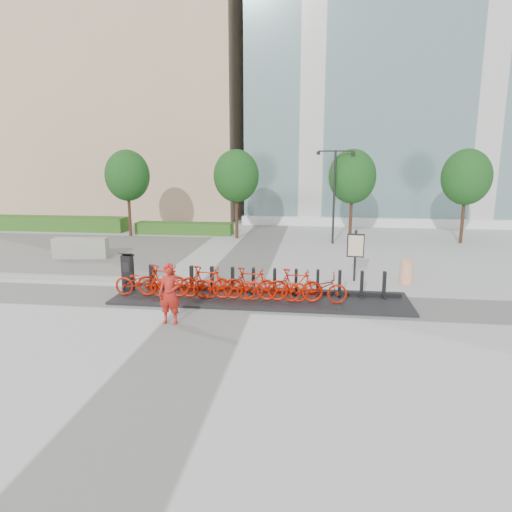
# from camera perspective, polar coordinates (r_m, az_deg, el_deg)

# --- Properties ---
(ground) EXTENTS (120.00, 120.00, 0.00)m
(ground) POSITION_cam_1_polar(r_m,az_deg,el_deg) (14.99, -4.56, -5.57)
(ground) COLOR #AAAAAA
(tan_building) EXTENTS (26.00, 16.00, 30.00)m
(tan_building) POSITION_cam_1_polar(r_m,az_deg,el_deg) (45.50, -19.34, 24.65)
(tan_building) COLOR tan
(tan_building) RESTS_ON ground
(glass_building) EXTENTS (32.00, 16.00, 24.00)m
(glass_building) POSITION_cam_1_polar(r_m,az_deg,el_deg) (42.13, 24.13, 21.21)
(glass_building) COLOR slate
(glass_building) RESTS_ON ground
(gravel_patch) EXTENTS (14.00, 14.00, 0.00)m
(gravel_patch) POSITION_cam_1_polar(r_m,az_deg,el_deg) (25.09, -23.98, 0.57)
(gravel_patch) COLOR slate
(gravel_patch) RESTS_ON ground
(hedge_a) EXTENTS (10.00, 1.40, 0.90)m
(hedge_a) POSITION_cam_1_polar(r_m,az_deg,el_deg) (32.57, -24.20, 3.74)
(hedge_a) COLOR #24451C
(hedge_a) RESTS_ON ground
(hedge_b) EXTENTS (6.00, 1.20, 0.70)m
(hedge_b) POSITION_cam_1_polar(r_m,az_deg,el_deg) (28.63, -8.93, 3.45)
(hedge_b) COLOR #24451C
(hedge_b) RESTS_ON ground
(tree_0) EXTENTS (2.60, 2.60, 5.10)m
(tree_0) POSITION_cam_1_polar(r_m,az_deg,el_deg) (28.23, -15.78, 9.65)
(tree_0) COLOR #422716
(tree_0) RESTS_ON ground
(tree_1) EXTENTS (2.60, 2.60, 5.10)m
(tree_1) POSITION_cam_1_polar(r_m,az_deg,el_deg) (26.38, -2.48, 9.95)
(tree_1) COLOR #422716
(tree_1) RESTS_ON ground
(tree_2) EXTENTS (2.60, 2.60, 5.10)m
(tree_2) POSITION_cam_1_polar(r_m,az_deg,el_deg) (26.07, 11.96, 9.68)
(tree_2) COLOR #422716
(tree_2) RESTS_ON ground
(tree_3) EXTENTS (2.60, 2.60, 5.10)m
(tree_3) POSITION_cam_1_polar(r_m,az_deg,el_deg) (27.19, 24.82, 8.93)
(tree_3) COLOR #422716
(tree_3) RESTS_ON ground
(streetlamp) EXTENTS (2.00, 0.20, 5.00)m
(streetlamp) POSITION_cam_1_polar(r_m,az_deg,el_deg) (25.03, 9.78, 8.64)
(streetlamp) COLOR black
(streetlamp) RESTS_ON ground
(dock_pad) EXTENTS (9.60, 2.40, 0.08)m
(dock_pad) POSITION_cam_1_polar(r_m,az_deg,el_deg) (15.05, 0.54, -5.29)
(dock_pad) COLOR black
(dock_pad) RESTS_ON ground
(dock_rail_posts) EXTENTS (8.02, 0.50, 0.85)m
(dock_rail_posts) POSITION_cam_1_polar(r_m,az_deg,el_deg) (15.37, 0.98, -3.13)
(dock_rail_posts) COLOR black
(dock_rail_posts) RESTS_ON dock_pad
(bike_0) EXTENTS (1.83, 0.64, 0.96)m
(bike_0) POSITION_cam_1_polar(r_m,az_deg,el_deg) (15.52, -14.08, -3.12)
(bike_0) COLOR #A11000
(bike_0) RESTS_ON dock_pad
(bike_1) EXTENTS (1.78, 0.50, 1.07)m
(bike_1) POSITION_cam_1_polar(r_m,az_deg,el_deg) (15.26, -11.57, -3.06)
(bike_1) COLOR #A11000
(bike_1) RESTS_ON dock_pad
(bike_2) EXTENTS (1.83, 0.64, 0.96)m
(bike_2) POSITION_cam_1_polar(r_m,az_deg,el_deg) (15.06, -8.96, -3.37)
(bike_2) COLOR #A11000
(bike_2) RESTS_ON dock_pad
(bike_3) EXTENTS (1.78, 0.50, 1.07)m
(bike_3) POSITION_cam_1_polar(r_m,az_deg,el_deg) (14.86, -6.30, -3.29)
(bike_3) COLOR #A11000
(bike_3) RESTS_ON dock_pad
(bike_4) EXTENTS (1.83, 0.64, 0.96)m
(bike_4) POSITION_cam_1_polar(r_m,az_deg,el_deg) (14.73, -3.57, -3.59)
(bike_4) COLOR #A11000
(bike_4) RESTS_ON dock_pad
(bike_5) EXTENTS (1.78, 0.50, 1.07)m
(bike_5) POSITION_cam_1_polar(r_m,az_deg,el_deg) (14.59, -0.79, -3.50)
(bike_5) COLOR #A11000
(bike_5) RESTS_ON dock_pad
(bike_6) EXTENTS (1.83, 0.64, 0.96)m
(bike_6) POSITION_cam_1_polar(r_m,az_deg,el_deg) (14.53, 2.03, -3.79)
(bike_6) COLOR #A11000
(bike_6) RESTS_ON dock_pad
(bike_7) EXTENTS (1.78, 0.50, 1.07)m
(bike_7) POSITION_cam_1_polar(r_m,az_deg,el_deg) (14.47, 4.88, -3.68)
(bike_7) COLOR #A11000
(bike_7) RESTS_ON dock_pad
(bike_8) EXTENTS (1.83, 0.64, 0.96)m
(bike_8) POSITION_cam_1_polar(r_m,az_deg,el_deg) (14.47, 7.73, -3.96)
(bike_8) COLOR #A11000
(bike_8) RESTS_ON dock_pad
(kiosk) EXTENTS (0.42, 0.36, 1.35)m
(kiosk) POSITION_cam_1_polar(r_m,az_deg,el_deg) (16.26, -15.74, -1.93)
(kiosk) COLOR black
(kiosk) RESTS_ON dock_pad
(worker_red) EXTENTS (0.64, 0.43, 1.72)m
(worker_red) POSITION_cam_1_polar(r_m,az_deg,el_deg) (12.89, -10.74, -4.67)
(worker_red) COLOR #A31A12
(worker_red) RESTS_ON ground
(construction_barrel) EXTENTS (0.60, 0.60, 0.90)m
(construction_barrel) POSITION_cam_1_polar(r_m,az_deg,el_deg) (17.77, 18.29, -1.84)
(construction_barrel) COLOR #E75107
(construction_barrel) RESTS_ON ground
(jersey_barrier) EXTENTS (2.52, 1.07, 0.94)m
(jersey_barrier) POSITION_cam_1_polar(r_m,az_deg,el_deg) (22.75, -21.05, 0.93)
(jersey_barrier) COLOR #989B8C
(jersey_barrier) RESTS_ON ground
(map_sign) EXTENTS (0.64, 0.18, 1.94)m
(map_sign) POSITION_cam_1_polar(r_m,az_deg,el_deg) (17.41, 12.34, 1.02)
(map_sign) COLOR black
(map_sign) RESTS_ON ground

